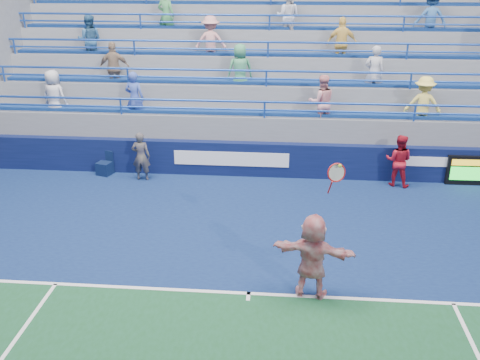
# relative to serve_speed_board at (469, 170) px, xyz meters

# --- Properties ---
(ground) EXTENTS (120.00, 120.00, 0.00)m
(ground) POSITION_rel_serve_speed_board_xyz_m (-6.23, -6.31, -0.47)
(ground) COLOR #333538
(sponsor_wall) EXTENTS (18.00, 0.32, 1.10)m
(sponsor_wall) POSITION_rel_serve_speed_board_xyz_m (-6.23, 0.19, 0.08)
(sponsor_wall) COLOR #091236
(sponsor_wall) RESTS_ON ground
(bleacher_stand) EXTENTS (18.00, 5.60, 5.38)m
(bleacher_stand) POSITION_rel_serve_speed_board_xyz_m (-6.24, 3.96, 1.07)
(bleacher_stand) COLOR slate
(bleacher_stand) RESTS_ON ground
(serve_speed_board) EXTENTS (1.35, 0.17, 0.93)m
(serve_speed_board) POSITION_rel_serve_speed_board_xyz_m (0.00, 0.00, 0.00)
(serve_speed_board) COLOR black
(serve_speed_board) RESTS_ON ground
(judge_chair) EXTENTS (0.53, 0.54, 0.75)m
(judge_chair) POSITION_rel_serve_speed_board_xyz_m (-11.26, -0.12, -0.23)
(judge_chair) COLOR #0B1838
(judge_chair) RESTS_ON ground
(tennis_player) EXTENTS (1.75, 0.83, 2.91)m
(tennis_player) POSITION_rel_serve_speed_board_xyz_m (-4.97, -6.21, 0.44)
(tennis_player) COLOR white
(tennis_player) RESTS_ON ground
(line_judge) EXTENTS (0.57, 0.38, 1.54)m
(line_judge) POSITION_rel_serve_speed_board_xyz_m (-9.97, -0.44, 0.30)
(line_judge) COLOR #121433
(line_judge) RESTS_ON ground
(ball_girl) EXTENTS (0.93, 0.82, 1.60)m
(ball_girl) POSITION_rel_serve_speed_board_xyz_m (-2.17, -0.23, 0.33)
(ball_girl) COLOR #A91323
(ball_girl) RESTS_ON ground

